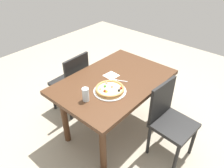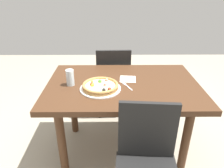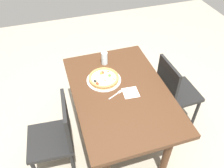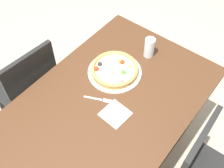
% 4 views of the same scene
% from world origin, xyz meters
% --- Properties ---
extents(ground_plane, '(6.00, 6.00, 0.00)m').
position_xyz_m(ground_plane, '(0.00, 0.00, 0.00)').
color(ground_plane, '#9E937F').
extents(dining_table, '(1.30, 0.87, 0.74)m').
position_xyz_m(dining_table, '(0.00, 0.00, 0.64)').
color(dining_table, '#472B19').
rests_on(dining_table, ground).
extents(chair_near, '(0.43, 0.43, 0.87)m').
position_xyz_m(chair_near, '(0.12, -0.65, 0.47)').
color(chair_near, black).
rests_on(chair_near, ground).
extents(chair_far, '(0.41, 0.41, 0.87)m').
position_xyz_m(chair_far, '(-0.08, 0.65, 0.47)').
color(chair_far, black).
rests_on(chair_far, ground).
extents(plate, '(0.33, 0.33, 0.01)m').
position_xyz_m(plate, '(-0.19, -0.11, 0.74)').
color(plate, white).
rests_on(plate, dining_table).
extents(pizza, '(0.29, 0.29, 0.05)m').
position_xyz_m(pizza, '(-0.19, -0.11, 0.77)').
color(pizza, '#B78447').
rests_on(pizza, plate).
extents(fork, '(0.08, 0.16, 0.00)m').
position_xyz_m(fork, '(0.03, -0.05, 0.74)').
color(fork, silver).
rests_on(fork, dining_table).
extents(drinking_glass, '(0.07, 0.07, 0.14)m').
position_xyz_m(drinking_glass, '(-0.44, -0.03, 0.81)').
color(drinking_glass, silver).
rests_on(drinking_glass, dining_table).
extents(napkin, '(0.15, 0.15, 0.00)m').
position_xyz_m(napkin, '(0.05, 0.08, 0.74)').
color(napkin, white).
rests_on(napkin, dining_table).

